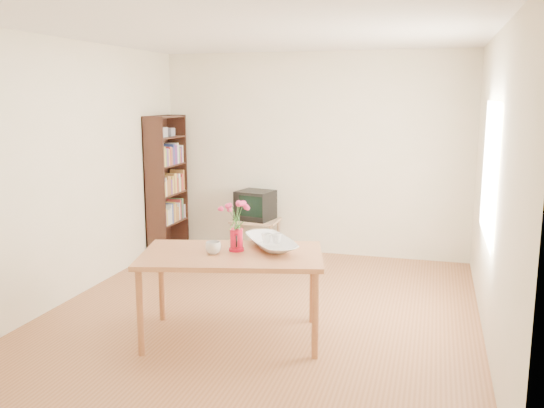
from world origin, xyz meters
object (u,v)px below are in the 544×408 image
(television, at_px, (256,205))
(mug, at_px, (213,248))
(table, at_px, (232,262))
(pitcher, at_px, (237,241))
(bowl, at_px, (271,222))

(television, bearing_deg, mug, -68.01)
(table, distance_m, mug, 0.20)
(pitcher, distance_m, mug, 0.22)
(table, height_order, television, television)
(mug, xyz_separation_m, television, (-0.48, 2.70, -0.15))
(pitcher, relative_size, bowl, 0.41)
(bowl, distance_m, television, 2.56)
(table, bearing_deg, television, 89.73)
(television, bearing_deg, bowl, -57.65)
(mug, bearing_deg, table, 167.32)
(table, relative_size, bowl, 3.42)
(television, bearing_deg, table, -64.89)
(table, bearing_deg, pitcher, 65.83)
(table, bearing_deg, bowl, 30.61)
(pitcher, xyz_separation_m, mug, (-0.15, -0.15, -0.04))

